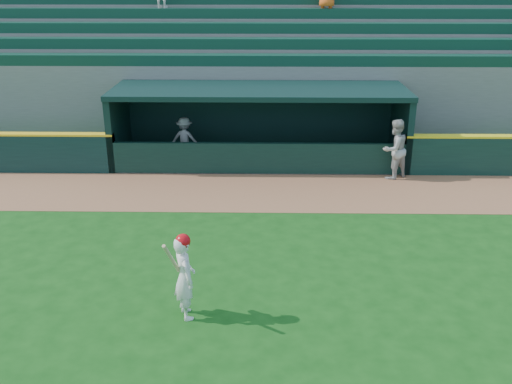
% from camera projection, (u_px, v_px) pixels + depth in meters
% --- Properties ---
extents(ground, '(120.00, 120.00, 0.00)m').
position_uv_depth(ground, '(255.00, 278.00, 11.84)').
color(ground, '#124511').
rests_on(ground, ground).
extents(warning_track, '(40.00, 3.00, 0.01)m').
position_uv_depth(warning_track, '(258.00, 192.00, 16.40)').
color(warning_track, '#925B3A').
rests_on(warning_track, ground).
extents(dugout_player_front, '(1.13, 1.08, 1.84)m').
position_uv_depth(dugout_player_front, '(394.00, 149.00, 17.20)').
color(dugout_player_front, '#A3A39E').
rests_on(dugout_player_front, ground).
extents(dugout_player_inside, '(1.00, 0.65, 1.46)m').
position_uv_depth(dugout_player_inside, '(185.00, 139.00, 18.89)').
color(dugout_player_inside, '#9D9D98').
rests_on(dugout_player_inside, ground).
extents(dugout, '(9.40, 2.80, 2.46)m').
position_uv_depth(dugout, '(259.00, 120.00, 18.79)').
color(dugout, slate).
rests_on(dugout, ground).
extents(stands, '(34.50, 6.30, 7.59)m').
position_uv_depth(stands, '(261.00, 66.00, 22.66)').
color(stands, slate).
rests_on(stands, ground).
extents(batter_at_plate, '(0.59, 0.81, 1.68)m').
position_uv_depth(batter_at_plate, '(185.00, 275.00, 10.27)').
color(batter_at_plate, silver).
rests_on(batter_at_plate, ground).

